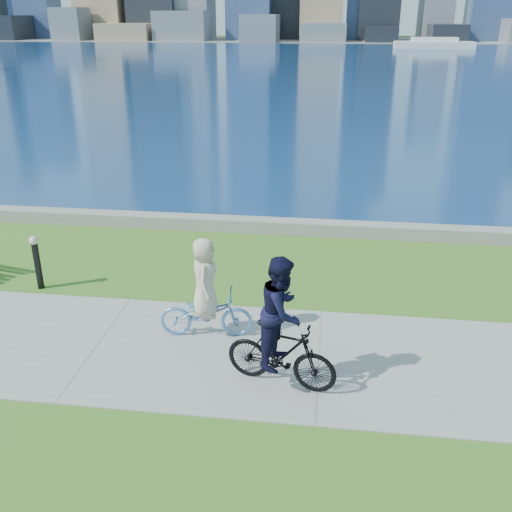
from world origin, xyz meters
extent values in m
plane|color=#35661A|center=(0.00, 0.00, 0.00)|extent=(320.00, 320.00, 0.00)
cube|color=gray|center=(0.00, 0.00, 0.01)|extent=(80.00, 3.50, 0.02)
cube|color=gray|center=(0.00, 6.20, 0.17)|extent=(90.00, 0.50, 0.35)
cube|color=navy|center=(0.00, 72.00, 0.00)|extent=(320.00, 131.00, 0.01)
cube|color=gray|center=(0.00, 130.00, 0.06)|extent=(320.00, 30.00, 0.12)
cube|color=black|center=(-68.78, 120.71, 2.57)|extent=(6.96, 9.98, 5.15)
cube|color=slate|center=(-53.80, 119.71, 3.38)|extent=(6.54, 7.39, 6.76)
cube|color=#8B7656|center=(-41.36, 120.61, 1.79)|extent=(11.60, 9.83, 3.58)
cube|color=slate|center=(-29.05, 120.84, 3.04)|extent=(11.26, 8.58, 6.07)
cube|color=slate|center=(-11.95, 119.40, 2.70)|extent=(7.52, 9.93, 5.40)
cube|color=slate|center=(1.30, 121.61, 1.87)|extent=(9.45, 9.98, 3.74)
cube|color=black|center=(13.19, 120.20, 1.53)|extent=(6.46, 7.93, 3.05)
cube|color=black|center=(26.88, 122.52, 1.76)|extent=(7.18, 8.55, 3.52)
cube|color=silver|center=(20.68, 98.59, 0.57)|extent=(13.28, 3.79, 1.14)
cube|color=silver|center=(20.68, 98.59, 1.47)|extent=(7.59, 2.85, 0.66)
cylinder|color=black|center=(-2.12, 2.06, 0.54)|extent=(0.14, 0.14, 1.08)
sphere|color=beige|center=(-2.12, 2.06, 1.12)|extent=(0.20, 0.20, 0.20)
imported|color=#5693D2|center=(1.91, 0.56, 0.47)|extent=(0.79, 1.77, 0.90)
imported|color=beige|center=(1.91, 0.56, 1.20)|extent=(0.56, 0.79, 1.49)
imported|color=black|center=(3.41, -0.79, 0.57)|extent=(0.96, 1.90, 1.10)
imported|color=black|center=(3.41, -0.79, 1.35)|extent=(0.87, 1.00, 1.80)
camera|label=1|loc=(4.02, -8.46, 5.55)|focal=40.00mm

